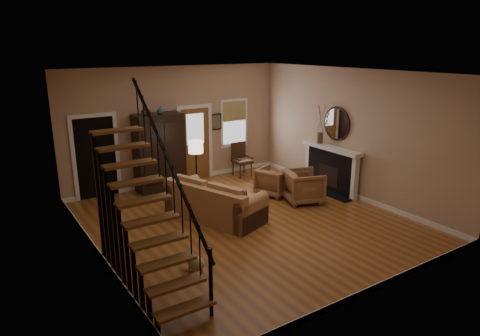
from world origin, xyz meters
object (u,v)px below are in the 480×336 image
armchair_right (274,181)px  floor_lamp (196,172)px  side_chair (242,160)px  coffee_table (233,205)px  sofa (215,201)px  armoire (159,152)px  armchair_left (303,186)px

armchair_right → floor_lamp: bearing=49.9°
armchair_right → side_chair: bearing=-28.7°
coffee_table → sofa: bearing=-175.8°
armchair_right → floor_lamp: (-1.95, 0.64, 0.43)m
armoire → armchair_left: size_ratio=2.34×
armchair_right → floor_lamp: size_ratio=0.50×
sofa → armchair_left: size_ratio=2.54×
sofa → armchair_left: (2.41, -0.29, -0.02)m
sofa → side_chair: side_chair is taller
coffee_table → armchair_left: armchair_left is taller
floor_lamp → armoire: bearing=105.4°
armoire → armchair_right: 3.17m
armoire → floor_lamp: armoire is taller
armchair_left → armchair_right: size_ratio=1.13×
coffee_table → floor_lamp: 1.34m
armchair_left → armchair_right: (-0.29, 0.85, -0.05)m
armchair_left → side_chair: side_chair is taller
sofa → floor_lamp: (0.16, 1.20, 0.36)m
armoire → floor_lamp: (0.38, -1.40, -0.26)m
side_chair → floor_lamp: bearing=-151.1°
sofa → coffee_table: size_ratio=2.05×
armoire → side_chair: bearing=-4.5°
coffee_table → armchair_right: armchair_right is taller
armchair_left → floor_lamp: 2.72m
floor_lamp → side_chair: bearing=28.9°
sofa → coffee_table: bearing=-15.6°
armoire → armchair_right: (2.34, -2.03, -0.69)m
coffee_table → armchair_left: bearing=-9.7°
armoire → sofa: 2.68m
side_chair → armchair_left: bearing=-88.3°
sofa → floor_lamp: bearing=62.5°
sofa → side_chair: 3.34m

